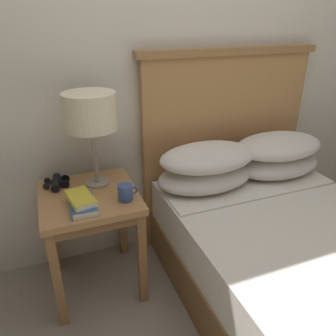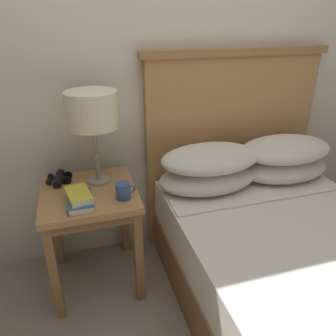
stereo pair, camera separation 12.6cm
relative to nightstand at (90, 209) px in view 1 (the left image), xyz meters
name	(u,v)px [view 1 (the left image)]	position (x,y,z in m)	size (l,w,h in m)	color
wall_back	(164,47)	(0.55, 0.33, 0.78)	(8.00, 0.06, 2.60)	beige
nightstand	(90,209)	(0.00, 0.00, 0.00)	(0.50, 0.52, 0.61)	#AD7A47
bed	(306,267)	(0.96, -0.61, -0.20)	(1.21, 2.07, 1.29)	brown
table_lamp	(90,113)	(0.07, 0.10, 0.50)	(0.27, 0.27, 0.51)	gray
book_on_nightstand	(82,205)	(-0.05, -0.13, 0.11)	(0.12, 0.21, 0.03)	silver
book_stacked_on_top	(80,199)	(-0.05, -0.12, 0.14)	(0.14, 0.21, 0.03)	silver
binoculars_pair	(56,182)	(-0.15, 0.15, 0.11)	(0.15, 0.16, 0.05)	black
coffee_mug	(126,193)	(0.17, -0.13, 0.13)	(0.10, 0.08, 0.08)	#334C84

